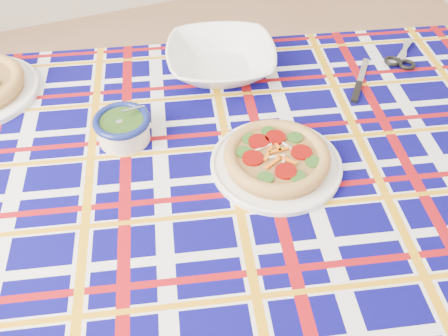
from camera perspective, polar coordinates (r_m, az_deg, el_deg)
name	(u,v)px	position (r m, az deg, el deg)	size (l,w,h in m)	color
floor	(252,236)	(2.00, 3.19, -7.73)	(4.00, 4.00, 0.00)	#A67555
dining_table	(197,188)	(1.21, -3.08, -2.29)	(1.87, 1.42, 0.78)	brown
tablecloth	(197,181)	(1.19, -3.12, -1.46)	(1.70, 1.07, 0.11)	#070454
main_focaccia_plate	(277,157)	(1.13, 6.05, 1.24)	(0.31, 0.31, 0.06)	olive
pesto_bowl	(123,126)	(1.21, -11.51, 4.69)	(0.14, 0.14, 0.08)	#19340E
serving_bowl	(221,60)	(1.42, -0.36, 12.25)	(0.30, 0.30, 0.07)	white
table_knife	(363,72)	(1.48, 15.56, 10.57)	(0.23, 0.02, 0.01)	silver
kitchen_scissors	(405,50)	(1.61, 19.98, 12.61)	(0.20, 0.09, 0.02)	silver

